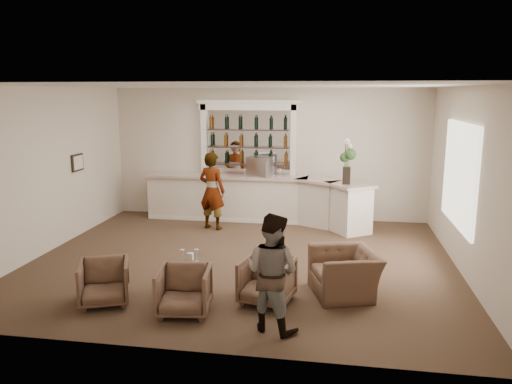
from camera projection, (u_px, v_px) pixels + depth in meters
ground at (242, 260)px, 9.63m from camera, size 8.00×8.00×0.00m
room_shell at (257, 136)px, 9.83m from camera, size 8.04×7.02×3.32m
bar_counter at (259, 199)px, 12.44m from camera, size 5.72×1.80×1.14m
back_bar_alcove at (248, 139)px, 12.61m from camera, size 2.64×0.25×3.00m
cocktail_table at (190, 278)px, 8.03m from camera, size 0.68×0.68×0.50m
sommelier at (212, 191)px, 11.70m from camera, size 0.77×0.62×1.83m
guest at (272, 272)px, 6.68m from camera, size 0.97×0.88×1.63m
armchair_left at (104, 282)px, 7.60m from camera, size 0.96×0.97×0.68m
armchair_center at (184, 291)px, 7.25m from camera, size 0.83×0.85×0.69m
armchair_right at (267, 281)px, 7.63m from camera, size 0.89×0.91×0.70m
armchair_far at (344, 273)px, 7.95m from camera, size 1.24×1.33×0.71m
espresso_machine at (260, 166)px, 12.34m from camera, size 0.67×0.61×0.49m
flower_vase at (347, 159)px, 11.23m from camera, size 0.27×0.27×1.03m
wine_glass_bar_left at (280, 173)px, 12.20m from camera, size 0.07×0.07×0.21m
wine_glass_bar_right at (251, 172)px, 12.42m from camera, size 0.07×0.07×0.21m
wine_glass_tbl_a at (183, 256)px, 8.00m from camera, size 0.07×0.07×0.21m
wine_glass_tbl_b at (197, 256)px, 8.02m from camera, size 0.07×0.07×0.21m
wine_glass_tbl_c at (189, 260)px, 7.82m from camera, size 0.07×0.07×0.21m
napkin_holder at (191, 257)px, 8.10m from camera, size 0.08×0.08×0.12m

